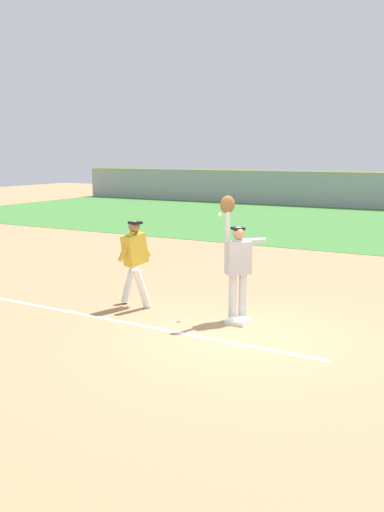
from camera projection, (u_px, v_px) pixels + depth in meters
The scene contains 7 objects.
ground_plane at pixel (242, 338), 9.38m from camera, with size 72.31×72.31×0.00m, color #A37A54.
chalk_foul_line at pixel (38, 306), 11.35m from camera, with size 12.00×0.10×0.01m, color white.
first_base at pixel (238, 321), 10.19m from camera, with size 0.38×0.38×0.08m, color white.
fielder at pixel (237, 259), 10.27m from camera, with size 0.68×0.74×2.28m.
runner at pixel (135, 257), 11.19m from camera, with size 0.75×0.84×1.72m.
baseball at pixel (220, 215), 10.62m from camera, with size 0.07×0.07×0.07m, color white.
parked_car_green at pixel (336, 192), 34.48m from camera, with size 4.49×2.28×1.25m.
Camera 1 is at (3.67, -8.24, 3.03)m, focal length 39.74 mm.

